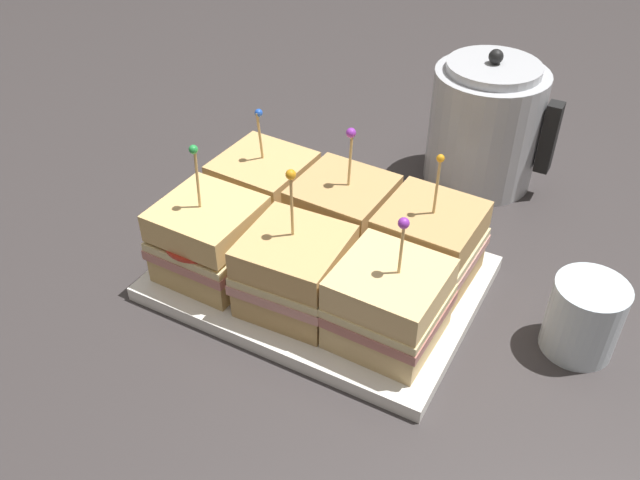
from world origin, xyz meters
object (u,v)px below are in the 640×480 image
object	(u,v)px
sandwich_front_right	(389,304)
sandwich_back_left	(264,191)
sandwich_front_left	(209,239)
sandwich_front_center	(296,272)
serving_platter	(320,278)
drinking_glass	(584,317)
sandwich_back_right	(428,245)
kettle_steel	(485,125)
sandwich_back_center	(343,217)

from	to	relation	value
sandwich_front_right	sandwich_back_left	xyz separation A→B (m)	(-0.23, 0.11, 0.00)
sandwich_front_left	sandwich_front_center	size ratio (longest dim) A/B	1.00
serving_platter	drinking_glass	distance (m)	0.30
sandwich_back_right	kettle_steel	xyz separation A→B (m)	(-0.02, 0.27, 0.02)
sandwich_front_center	sandwich_back_center	distance (m)	0.12
sandwich_back_left	sandwich_back_right	distance (m)	0.23
sandwich_front_center	sandwich_back_left	xyz separation A→B (m)	(-0.12, 0.12, 0.00)
serving_platter	sandwich_front_right	world-z (taller)	sandwich_front_right
sandwich_back_center	sandwich_back_right	size ratio (longest dim) A/B	0.99
sandwich_front_center	drinking_glass	size ratio (longest dim) A/B	1.96
serving_platter	drinking_glass	world-z (taller)	drinking_glass
sandwich_front_center	sandwich_back_right	size ratio (longest dim) A/B	1.02
sandwich_front_center	sandwich_back_center	world-z (taller)	sandwich_front_center
serving_platter	sandwich_back_right	distance (m)	0.14
sandwich_front_right	sandwich_back_left	world-z (taller)	sandwich_back_left
kettle_steel	sandwich_front_center	bearing A→B (deg)	-103.43
sandwich_front_left	sandwich_front_right	distance (m)	0.23
serving_platter	sandwich_back_left	bearing A→B (deg)	153.20
sandwich_front_left	kettle_steel	world-z (taller)	kettle_steel
sandwich_back_left	drinking_glass	world-z (taller)	sandwich_back_left
sandwich_front_right	drinking_glass	distance (m)	0.21
sandwich_back_left	sandwich_front_left	bearing A→B (deg)	-91.07
drinking_glass	sandwich_front_left	bearing A→B (deg)	-165.96
sandwich_back_left	kettle_steel	distance (m)	0.34
sandwich_back_left	drinking_glass	xyz separation A→B (m)	(0.41, -0.01, -0.02)
sandwich_back_left	sandwich_front_right	bearing A→B (deg)	-26.61
sandwich_front_center	sandwich_front_left	bearing A→B (deg)	-179.59
sandwich_back_left	sandwich_back_center	distance (m)	0.12
sandwich_back_center	drinking_glass	size ratio (longest dim) A/B	1.91
serving_platter	sandwich_front_right	distance (m)	0.14
sandwich_back_right	kettle_steel	distance (m)	0.27
kettle_steel	sandwich_front_right	bearing A→B (deg)	-86.82
sandwich_back_left	sandwich_back_right	world-z (taller)	sandwich_back_right
sandwich_front_left	drinking_glass	bearing A→B (deg)	14.04
sandwich_front_left	sandwich_back_left	distance (m)	0.12
sandwich_back_center	sandwich_front_left	bearing A→B (deg)	-135.14
sandwich_back_right	serving_platter	bearing A→B (deg)	-153.72
sandwich_front_right	drinking_glass	size ratio (longest dim) A/B	1.79
sandwich_front_left	kettle_steel	size ratio (longest dim) A/B	0.86
sandwich_front_left	drinking_glass	xyz separation A→B (m)	(0.42, 0.10, -0.02)
sandwich_front_left	sandwich_back_left	world-z (taller)	sandwich_front_left
sandwich_front_left	sandwich_back_right	world-z (taller)	sandwich_front_left
sandwich_back_right	drinking_glass	distance (m)	0.19
serving_platter	sandwich_back_center	size ratio (longest dim) A/B	2.20
sandwich_back_center	sandwich_back_right	distance (m)	0.11
sandwich_front_center	sandwich_back_right	world-z (taller)	sandwich_front_center
serving_platter	sandwich_front_center	xyz separation A→B (m)	(0.00, -0.06, 0.06)
sandwich_front_right	sandwich_back_right	distance (m)	0.11
serving_platter	sandwich_front_center	bearing A→B (deg)	-88.87
serving_platter	kettle_steel	xyz separation A→B (m)	(0.09, 0.32, 0.08)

